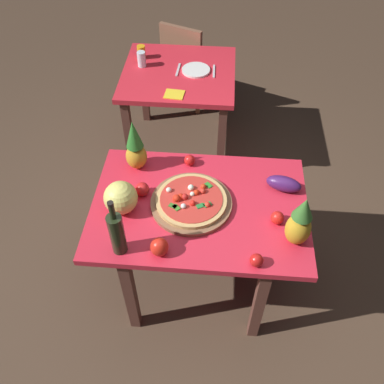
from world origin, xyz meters
name	(u,v)px	position (x,y,z in m)	size (l,w,h in m)	color
ground_plane	(198,276)	(0.00, 0.00, 0.00)	(10.00, 10.00, 0.00)	#4C3828
display_table	(199,216)	(0.00, 0.00, 0.66)	(1.20, 0.83, 0.76)	brown
background_table	(179,85)	(-0.26, 1.35, 0.64)	(0.88, 0.83, 0.76)	brown
dining_chair	(186,60)	(-0.26, 2.00, 0.48)	(0.52, 0.52, 0.85)	brown
pizza_board	(191,203)	(-0.05, 0.00, 0.77)	(0.45, 0.45, 0.03)	brown
pizza	(191,200)	(-0.05, 0.00, 0.80)	(0.39, 0.39, 0.06)	tan
wine_bottle	(117,233)	(-0.38, -0.33, 0.90)	(0.08, 0.08, 0.36)	black
pineapple_left	(135,148)	(-0.39, 0.28, 0.91)	(0.13, 0.13, 0.34)	#BE8A24
pineapple_right	(300,223)	(0.50, -0.20, 0.90)	(0.13, 0.13, 0.32)	gold
melon	(121,198)	(-0.42, -0.06, 0.85)	(0.18, 0.18, 0.18)	#DBD267
bell_pepper	(159,247)	(-0.18, -0.33, 0.80)	(0.09, 0.09, 0.10)	red
eggplant	(284,184)	(0.47, 0.16, 0.80)	(0.20, 0.09, 0.09)	#441C59
tomato_at_corner	(256,260)	(0.30, -0.36, 0.79)	(0.07, 0.07, 0.07)	red
tomato_near_board	(277,218)	(0.42, -0.09, 0.79)	(0.07, 0.07, 0.07)	red
tomato_beside_pepper	(190,160)	(-0.08, 0.32, 0.79)	(0.07, 0.07, 0.07)	red
tomato_by_bottle	(142,189)	(-0.33, 0.06, 0.80)	(0.08, 0.08, 0.08)	red
drinking_glass_juice	(141,52)	(-0.58, 1.53, 0.81)	(0.07, 0.07, 0.10)	#EFA41A
drinking_glass_water	(141,59)	(-0.55, 1.41, 0.82)	(0.07, 0.07, 0.12)	silver
dinner_plate	(196,70)	(-0.12, 1.37, 0.77)	(0.22, 0.22, 0.02)	white
fork_utensil	(178,70)	(-0.26, 1.37, 0.76)	(0.02, 0.18, 0.01)	silver
knife_utensil	(214,71)	(0.02, 1.37, 0.76)	(0.02, 0.18, 0.01)	silver
napkin_folded	(174,94)	(-0.26, 1.04, 0.76)	(0.14, 0.12, 0.01)	yellow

